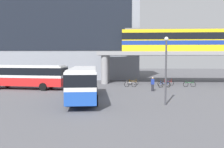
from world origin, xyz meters
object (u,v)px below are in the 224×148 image
Objects in this scene: bus_secondary at (26,74)px; bicycle_blue at (164,85)px; train at (197,40)px; bicycle_orange at (133,83)px; bus_main at (84,80)px; bicycle_silver at (130,84)px; pedestrian_walking_across at (153,85)px; bicycle_green at (189,84)px; bicycle_black at (164,84)px; station_building at (70,29)px; bicycle_red at (168,83)px.

bus_secondary is 19.21m from bicycle_blue.
train is 14.20× the size of bicycle_orange.
train is at bearing 20.16° from bus_secondary.
bicycle_silver is (4.91, 11.03, -1.63)m from bus_main.
bicycle_silver is (14.17, 3.10, -1.63)m from bus_secondary.
bicycle_orange is at bearing 146.55° from bicycle_blue.
pedestrian_walking_across is (16.86, -1.18, -1.16)m from bus_secondary.
bicycle_orange is 1.00× the size of pedestrian_walking_across.
bicycle_green is at bearing 4.28° from bicycle_silver.
station_building is at bearing 137.86° from bicycle_black.
bus_main is 6.30× the size of bicycle_silver.
bicycle_red is at bearing -143.89° from train.
pedestrian_walking_across is at bearing 41.59° from bus_main.
bicycle_red is at bearing 51.20° from bus_main.
bus_main is at bearing -113.99° from bicycle_silver.
bicycle_red and bicycle_blue have the same top height.
bicycle_red is at bearing 70.14° from bicycle_blue.
station_building reaches higher than bicycle_orange.
bicycle_red is 0.96× the size of bicycle_black.
station_building reaches higher than bicycle_red.
train is 14.29× the size of bicycle_black.
bicycle_red and bicycle_orange have the same top height.
bicycle_silver is at bearing -150.94° from train.
station_building is at bearing 105.74° from bus_main.
bicycle_blue is 1.34m from bicycle_black.
bicycle_black is (0.10, 1.34, 0.00)m from bicycle_blue.
train is at bearing 29.06° from bicycle_silver.
pedestrian_walking_across is (15.45, -21.10, -9.51)m from station_building.
bicycle_green is at bearing -37.12° from station_building.
bicycle_blue is at bearing -33.45° from bicycle_orange.
pedestrian_walking_across reaches higher than bicycle_blue.
pedestrian_walking_across is at bearing -115.33° from bicycle_red.
bicycle_black is 5.60m from pedestrian_walking_across.
bicycle_green is at bearing 39.79° from pedestrian_walking_across.
pedestrian_walking_across is (7.60, 6.74, -1.16)m from bus_main.
bicycle_orange is at bearing 80.22° from bicycle_silver.
bicycle_silver is 1.02× the size of pedestrian_walking_across.
bicycle_orange is 1.01× the size of bicycle_black.
bicycle_blue is (18.96, 2.60, -1.63)m from bus_secondary.
bicycle_green is 1.03× the size of bicycle_black.
station_building is 26.60m from bicycle_blue.
station_building is at bearing 132.40° from bicycle_orange.
bicycle_orange is (-10.73, -3.80, -6.83)m from train.
bus_secondary is at bearing -172.19° from bicycle_blue.
bicycle_orange is at bearing 68.38° from bus_main.
bicycle_silver is (12.76, -16.82, -9.98)m from station_building.
bicycle_green is at bearing 16.73° from bicycle_blue.
bus_main reaches higher than bicycle_orange.
bicycle_blue is 0.99× the size of bicycle_green.
train is 14.90× the size of bicycle_red.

